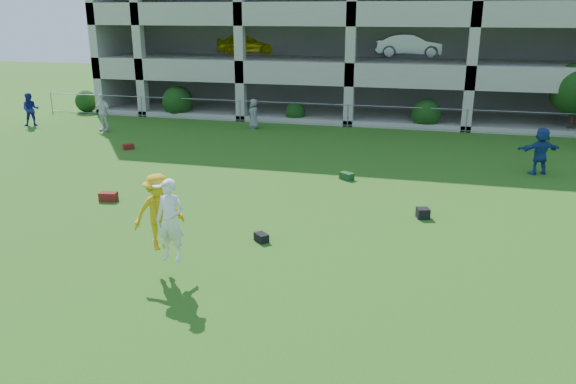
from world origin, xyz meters
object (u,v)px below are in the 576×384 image
(bystander_a, at_px, (31,110))
(crate_d, at_px, (423,213))
(parking_garage, at_px, (371,8))
(bystander_c, at_px, (254,114))
(frisbee_contest, at_px, (162,214))
(bystander_b, at_px, (103,112))
(bystander_d, at_px, (541,151))

(bystander_a, relative_size, crate_d, 4.99)
(parking_garage, bearing_deg, bystander_c, -114.05)
(bystander_c, relative_size, frisbee_contest, 0.84)
(bystander_c, bearing_deg, bystander_a, -112.42)
(bystander_b, height_order, frisbee_contest, frisbee_contest)
(bystander_b, bearing_deg, bystander_a, -171.86)
(bystander_a, height_order, frisbee_contest, frisbee_contest)
(bystander_a, distance_m, frisbee_contest, 20.82)
(crate_d, bearing_deg, bystander_c, 127.72)
(parking_garage, bearing_deg, bystander_b, -132.54)
(bystander_a, height_order, bystander_c, bystander_a)
(crate_d, xyz_separation_m, frisbee_contest, (-5.68, -5.26, 1.32))
(bystander_a, xyz_separation_m, crate_d, (20.57, -9.27, -0.72))
(crate_d, bearing_deg, frisbee_contest, -137.18)
(bystander_a, distance_m, parking_garage, 21.28)
(bystander_d, bearing_deg, parking_garage, -85.24)
(bystander_c, bearing_deg, frisbee_contest, -22.38)
(bystander_d, relative_size, frisbee_contest, 0.96)
(frisbee_contest, bearing_deg, parking_garage, 86.99)
(bystander_b, relative_size, parking_garage, 0.06)
(bystander_c, height_order, bystander_d, bystander_d)
(bystander_c, height_order, crate_d, bystander_c)
(bystander_a, height_order, parking_garage, parking_garage)
(bystander_b, distance_m, crate_d, 18.47)
(bystander_c, distance_m, parking_garage, 12.55)
(bystander_d, relative_size, crate_d, 5.05)
(bystander_a, bearing_deg, frisbee_contest, -74.94)
(crate_d, bearing_deg, bystander_b, 150.81)
(bystander_b, bearing_deg, crate_d, -17.53)
(bystander_a, bearing_deg, parking_garage, 7.13)
(bystander_a, height_order, bystander_d, bystander_d)
(bystander_c, bearing_deg, bystander_b, -104.07)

